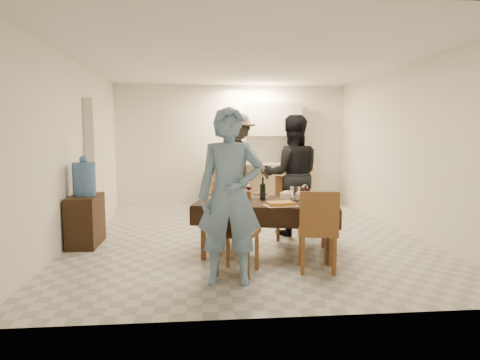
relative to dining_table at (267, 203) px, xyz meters
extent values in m
cube|color=#BCBCB6|center=(-0.15, 1.06, -0.65)|extent=(5.00, 6.00, 0.02)
cube|color=white|center=(-0.15, 1.06, 1.95)|extent=(5.00, 6.00, 0.02)
cube|color=white|center=(-0.15, 4.06, 0.65)|extent=(5.00, 0.02, 2.60)
cube|color=white|center=(-0.15, -1.94, 0.65)|extent=(5.00, 0.02, 2.60)
cube|color=white|center=(-2.65, 1.06, 0.65)|extent=(0.02, 6.00, 2.60)
cube|color=white|center=(2.35, 1.06, 0.65)|extent=(0.02, 6.00, 2.60)
cube|color=white|center=(-2.57, 2.26, 0.40)|extent=(0.15, 1.40, 2.10)
cube|color=tan|center=(0.45, 3.74, -0.22)|extent=(2.20, 0.60, 0.86)
cube|color=#B1B0AB|center=(0.45, 3.74, 0.23)|extent=(2.24, 0.64, 0.05)
cube|color=silver|center=(0.75, 3.88, 1.20)|extent=(1.20, 0.34, 0.70)
cube|color=black|center=(0.00, 0.00, 0.01)|extent=(1.94, 1.40, 0.04)
cube|color=brown|center=(0.00, 0.00, -0.33)|extent=(0.06, 0.06, 0.65)
cube|color=brown|center=(-0.45, -0.75, -0.19)|extent=(0.57, 0.57, 0.05)
cube|color=brown|center=(-0.45, -0.94, 0.06)|extent=(0.41, 0.21, 0.46)
cube|color=brown|center=(0.45, -0.75, -0.20)|extent=(0.49, 0.49, 0.05)
cube|color=brown|center=(0.45, -0.94, 0.04)|extent=(0.42, 0.12, 0.45)
cube|color=brown|center=(-0.45, 0.75, -0.24)|extent=(0.45, 0.45, 0.05)
cube|color=brown|center=(-0.45, 0.58, -0.02)|extent=(0.38, 0.11, 0.41)
cube|color=brown|center=(0.45, 0.75, -0.21)|extent=(0.47, 0.47, 0.05)
cube|color=brown|center=(0.45, 0.56, 0.04)|extent=(0.41, 0.10, 0.44)
cube|color=black|center=(-2.43, 0.66, -0.31)|extent=(0.37, 0.75, 0.69)
cylinder|color=#4573B1|center=(-2.43, 0.66, 0.27)|extent=(0.31, 0.31, 0.46)
cylinder|color=white|center=(0.35, -0.05, 0.13)|extent=(0.12, 0.12, 0.19)
cube|color=#D38A3E|center=(0.10, -0.38, 0.05)|extent=(0.41, 0.34, 0.05)
cylinder|color=white|center=(0.30, 0.18, 0.07)|extent=(0.20, 0.20, 0.08)
cylinder|color=white|center=(-0.05, 0.28, 0.05)|extent=(0.22, 0.22, 0.04)
cylinder|color=white|center=(-0.60, -0.30, 0.04)|extent=(0.27, 0.27, 0.02)
cylinder|color=white|center=(0.60, -0.30, 0.04)|extent=(0.28, 0.28, 0.02)
cylinder|color=white|center=(-0.60, 0.30, 0.04)|extent=(0.26, 0.26, 0.01)
cylinder|color=white|center=(0.60, 0.30, 0.04)|extent=(0.24, 0.24, 0.01)
imported|color=silver|center=(1.27, 3.74, 0.42)|extent=(0.59, 0.40, 0.33)
imported|color=#6387AC|center=(-0.55, -1.05, 0.25)|extent=(0.69, 0.48, 1.80)
imported|color=black|center=(0.55, 1.05, 0.26)|extent=(0.93, 0.75, 1.82)
imported|color=black|center=(-0.09, 3.29, 0.33)|extent=(1.27, 0.73, 1.96)
camera|label=1|loc=(-0.85, -5.33, 0.86)|focal=32.00mm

